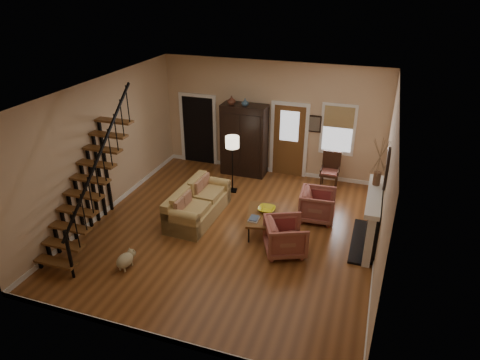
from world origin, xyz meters
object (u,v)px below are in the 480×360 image
(sofa, at_px, (198,203))
(floor_lamp, at_px, (232,165))
(coffee_table, at_px, (263,222))
(armoire, at_px, (244,140))
(armchair_right, at_px, (318,205))
(side_chair, at_px, (330,171))
(armchair_left, at_px, (285,237))

(sofa, distance_m, floor_lamp, 1.66)
(coffee_table, bearing_deg, armoire, 115.79)
(armoire, relative_size, armchair_right, 2.51)
(floor_lamp, height_order, side_chair, floor_lamp)
(coffee_table, bearing_deg, floor_lamp, 128.59)
(floor_lamp, bearing_deg, coffee_table, -51.41)
(armchair_right, bearing_deg, floor_lamp, 69.63)
(coffee_table, distance_m, floor_lamp, 2.21)
(coffee_table, height_order, armchair_right, armchair_right)
(armchair_left, relative_size, armchair_right, 1.02)
(sofa, bearing_deg, floor_lamp, 80.06)
(coffee_table, xyz_separation_m, floor_lamp, (-1.33, 1.67, 0.57))
(sofa, relative_size, armchair_right, 2.47)
(armchair_right, bearing_deg, armoire, 48.20)
(armchair_left, distance_m, side_chair, 3.40)
(sofa, distance_m, armchair_left, 2.47)
(coffee_table, relative_size, side_chair, 1.15)
(coffee_table, height_order, armchair_left, armchair_left)
(floor_lamp, bearing_deg, side_chair, 22.80)
(coffee_table, xyz_separation_m, armchair_left, (0.69, -0.65, 0.16))
(armchair_left, bearing_deg, sofa, 48.60)
(floor_lamp, xyz_separation_m, side_chair, (2.48, 1.04, -0.29))
(coffee_table, xyz_separation_m, side_chair, (1.14, 2.71, 0.29))
(coffee_table, bearing_deg, side_chair, 67.18)
(armoire, height_order, sofa, armoire)
(armoire, distance_m, floor_lamp, 1.27)
(armoire, distance_m, armchair_left, 4.19)
(armoire, bearing_deg, coffee_table, -64.21)
(armchair_left, bearing_deg, armchair_right, -38.59)
(armoire, relative_size, armchair_left, 2.46)
(sofa, distance_m, coffee_table, 1.67)
(sofa, bearing_deg, armoire, 86.62)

